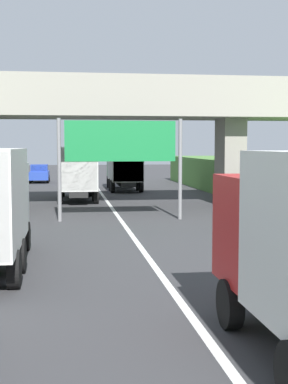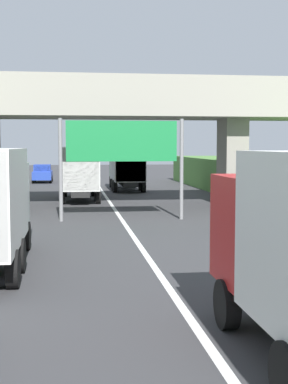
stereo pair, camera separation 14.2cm
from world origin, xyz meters
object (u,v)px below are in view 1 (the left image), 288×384
object	(u,v)px
car_blue	(40,174)
truck_yellow	(77,170)
overhead_highway_sign	(121,147)
truck_green	(124,166)

from	to	relation	value
car_blue	truck_yellow	bearing A→B (deg)	-79.70
truck_yellow	car_blue	xyz separation A→B (m)	(-3.24, 17.82, -1.08)
overhead_highway_sign	truck_green	bearing A→B (deg)	83.67
truck_yellow	car_blue	world-z (taller)	truck_yellow
truck_green	car_blue	xyz separation A→B (m)	(-7.02, 10.09, -1.08)
overhead_highway_sign	car_blue	bearing A→B (deg)	100.41
overhead_highway_sign	car_blue	world-z (taller)	overhead_highway_sign
truck_yellow	car_blue	bearing A→B (deg)	100.30
overhead_highway_sign	truck_green	xyz separation A→B (m)	(1.95, 17.54, -1.53)
truck_green	car_blue	bearing A→B (deg)	124.85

